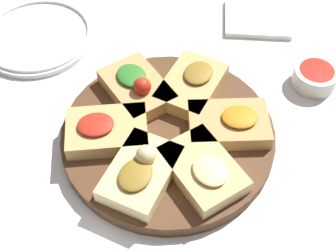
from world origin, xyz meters
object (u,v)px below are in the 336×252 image
Objects in this scene: serving_board at (168,136)px; dipping_bowl at (315,76)px; plate_right at (37,36)px; napkin_stack at (257,19)px.

serving_board is 4.38× the size of dipping_bowl.
serving_board reaches higher than plate_right.
serving_board reaches higher than napkin_stack.
dipping_bowl is (-0.18, -0.21, 0.01)m from serving_board.
plate_right is at bearing 31.63° from napkin_stack.
serving_board is 2.64× the size of napkin_stack.
napkin_stack is at bearing -148.37° from plate_right.
serving_board is 0.34m from napkin_stack.
napkin_stack is (-0.36, -0.22, -0.00)m from plate_right.
plate_right is at bearing -19.47° from serving_board.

